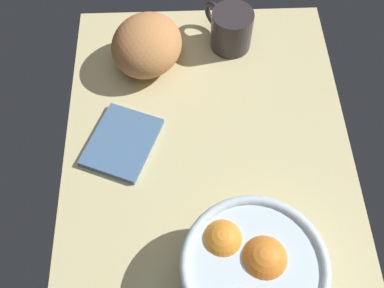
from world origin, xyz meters
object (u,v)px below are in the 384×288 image
at_px(mug, 230,29).
at_px(fruit_bowl, 251,271).
at_px(bread_loaf, 147,45).
at_px(napkin_folded, 122,142).

bearing_deg(mug, fruit_bowl, 178.72).
xyz_separation_m(bread_loaf, mug, (0.05, -0.18, -0.01)).
bearing_deg(mug, napkin_folded, 137.95).
height_order(napkin_folded, mug, mug).
xyz_separation_m(fruit_bowl, napkin_folded, (0.27, 0.21, -0.06)).
relative_size(bread_loaf, mug, 1.34).
xyz_separation_m(napkin_folded, mug, (0.25, -0.23, 0.04)).
bearing_deg(mug, bread_loaf, 105.51).
bearing_deg(bread_loaf, napkin_folded, 166.35).
relative_size(bread_loaf, napkin_folded, 1.09).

